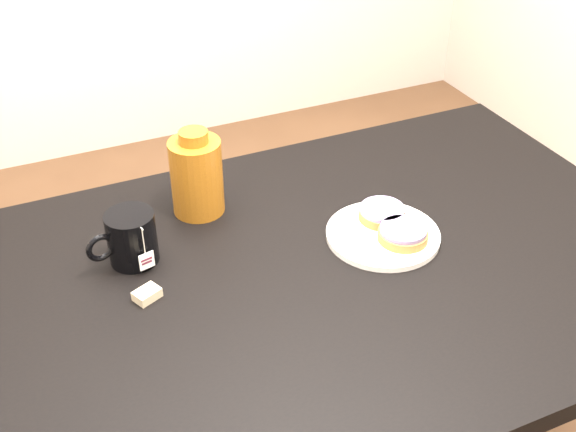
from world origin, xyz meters
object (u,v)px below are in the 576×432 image
Objects in this scene: plate at (383,234)px; bagel_back at (382,213)px; teabag_pouch at (147,294)px; mug at (131,238)px; bagel_package at (197,175)px; bagel_front at (403,234)px; table at (318,301)px.

plate is 2.37× the size of bagel_back.
bagel_back is 0.49m from teabag_pouch.
mug is 3.21× the size of teabag_pouch.
bagel_package is (0.17, 0.11, 0.03)m from mug.
plate is 0.47m from teabag_pouch.
bagel_front reaches higher than teabag_pouch.
mug is at bearing -146.24° from bagel_package.
bagel_package is at bearing 53.01° from teabag_pouch.
plate is 1.55× the size of mug.
bagel_package reaches higher than mug.
bagel_back is at bearing 3.44° from teabag_pouch.
bagel_front is 0.52m from mug.
bagel_front is at bearing -56.92° from plate.
bagel_back reaches higher than table.
bagel_front is at bearing -40.77° from bagel_package.
bagel_front is at bearing -5.51° from teabag_pouch.
plate is at bearing -28.84° from mug.
plate is 1.22× the size of bagel_package.
bagel_front is (0.02, -0.03, 0.02)m from plate.
bagel_front is (0.00, -0.08, -0.00)m from bagel_back.
plate is 0.49m from mug.
bagel_back is at bearing -31.98° from bagel_package.
table is at bearing -62.54° from bagel_package.
mug is (-0.49, 0.09, 0.03)m from bagel_back.
plate is (0.16, 0.03, 0.09)m from table.
mug reaches higher than table.
table is 9.69× the size of mug.
bagel_package is (-0.32, 0.28, 0.06)m from bagel_front.
table is 10.66× the size of bagel_front.
bagel_back is 2.10× the size of teabag_pouch.
table is 0.21m from bagel_front.
table is at bearing 179.43° from bagel_front.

